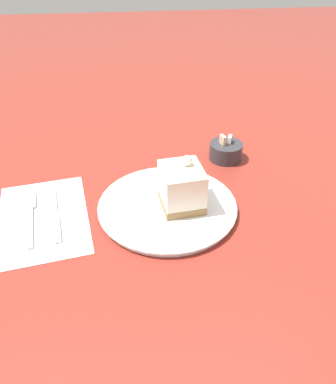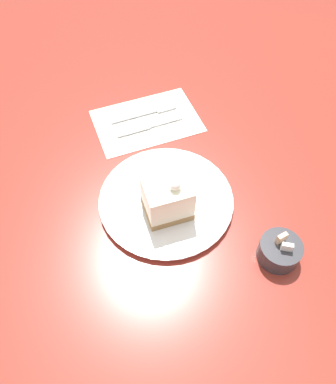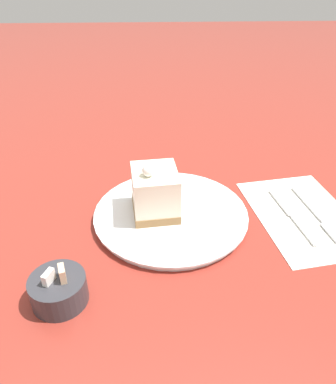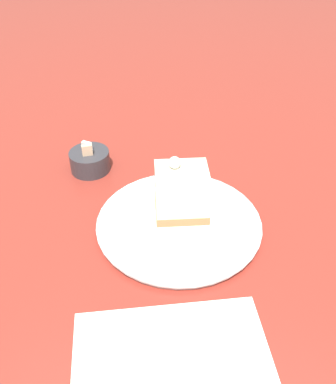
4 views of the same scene
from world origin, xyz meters
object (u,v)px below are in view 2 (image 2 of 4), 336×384
fork (150,112)px  cake_slice (167,197)px  knife (144,128)px  plate (166,200)px  sugar_bowl (279,251)px

fork → cake_slice: bearing=-12.9°
fork → knife: size_ratio=1.02×
plate → cake_slice: (0.03, -0.00, 0.05)m
cake_slice → sugar_bowl: (0.14, 0.18, -0.03)m
plate → fork: size_ratio=1.64×
fork → knife: bearing=-33.9°
plate → fork: plate is taller
plate → fork: (-0.27, 0.01, -0.00)m
cake_slice → sugar_bowl: cake_slice is taller
knife → cake_slice: bearing=-8.1°
plate → fork: 0.27m
plate → cake_slice: bearing=-7.0°
cake_slice → fork: (-0.30, 0.02, -0.05)m
cake_slice → knife: (-0.25, -0.01, -0.05)m
fork → knife: (0.05, -0.02, 0.00)m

